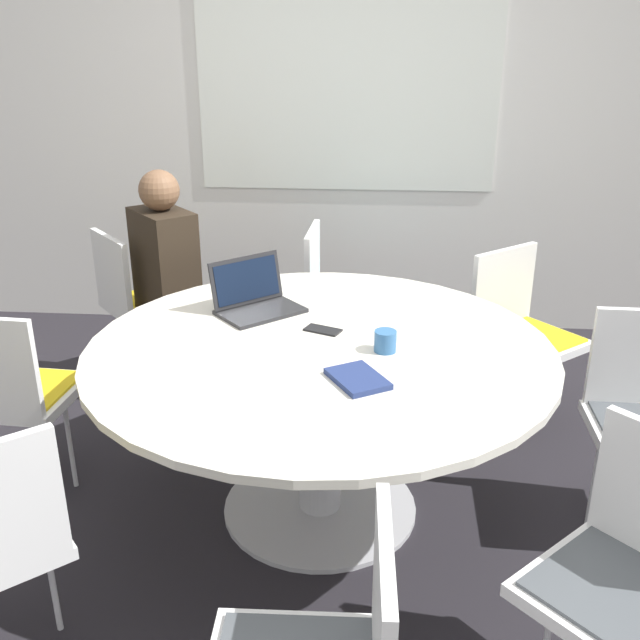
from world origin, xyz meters
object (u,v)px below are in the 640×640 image
(chair_0, at_px, (137,295))
(chair_7, at_px, (336,291))
(laptop, at_px, (255,298))
(person_0, at_px, (168,268))
(spiral_notebook, at_px, (358,379))
(chair_1, at_px, (10,386))
(chair_4, at_px, (637,566))
(coffee_cup, at_px, (385,341))
(chair_6, at_px, (520,323))
(cell_phone, at_px, (324,330))

(chair_0, distance_m, chair_7, 1.07)
(chair_7, relative_size, laptop, 2.07)
(chair_7, relative_size, person_0, 0.71)
(laptop, distance_m, spiral_notebook, 0.77)
(chair_1, height_order, laptop, laptop)
(chair_4, bearing_deg, coffee_cup, -4.44)
(person_0, distance_m, spiral_notebook, 1.62)
(chair_0, xyz_separation_m, chair_4, (1.98, -1.96, 0.00))
(chair_6, height_order, spiral_notebook, chair_6)
(chair_4, height_order, chair_6, same)
(chair_0, distance_m, laptop, 1.13)
(spiral_notebook, bearing_deg, coffee_cup, 70.00)
(chair_0, xyz_separation_m, chair_7, (1.06, 0.14, 0.00))
(chair_6, distance_m, coffee_cup, 1.14)
(laptop, height_order, cell_phone, laptop)
(person_0, bearing_deg, chair_7, 65.60)
(chair_1, xyz_separation_m, laptop, (0.94, 0.32, 0.28))
(chair_1, xyz_separation_m, person_0, (0.39, 0.97, 0.20))
(coffee_cup, relative_size, cell_phone, 0.52)
(coffee_cup, bearing_deg, cell_phone, 144.04)
(chair_0, relative_size, coffee_cup, 10.41)
(chair_1, distance_m, laptop, 1.04)
(chair_4, bearing_deg, chair_1, 24.31)
(chair_6, bearing_deg, chair_7, -63.13)
(spiral_notebook, distance_m, coffee_cup, 0.27)
(chair_1, relative_size, laptop, 2.07)
(chair_0, distance_m, person_0, 0.32)
(person_0, distance_m, laptop, 0.86)
(chair_6, bearing_deg, person_0, -44.29)
(chair_7, bearing_deg, chair_4, 26.21)
(spiral_notebook, bearing_deg, person_0, 128.33)
(laptop, xyz_separation_m, coffee_cup, (0.54, -0.37, -0.01))
(chair_1, xyz_separation_m, coffee_cup, (1.48, -0.05, 0.27))
(chair_4, xyz_separation_m, chair_6, (-0.00, 1.70, 0.00))
(chair_6, height_order, chair_7, same)
(chair_4, relative_size, laptop, 2.07)
(chair_6, relative_size, laptop, 2.07)
(chair_0, distance_m, cell_phone, 1.47)
(chair_4, xyz_separation_m, spiral_notebook, (-0.76, 0.56, 0.24))
(chair_6, relative_size, person_0, 0.71)
(chair_4, bearing_deg, spiral_notebook, 9.72)
(laptop, bearing_deg, coffee_cup, -76.26)
(laptop, relative_size, coffee_cup, 5.02)
(chair_1, relative_size, chair_6, 1.00)
(chair_7, bearing_deg, person_0, -70.24)
(chair_7, relative_size, cell_phone, 5.42)
(spiral_notebook, bearing_deg, chair_4, -36.54)
(chair_0, distance_m, coffee_cup, 1.76)
(person_0, bearing_deg, chair_4, 2.18)
(chair_6, relative_size, chair_7, 1.00)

